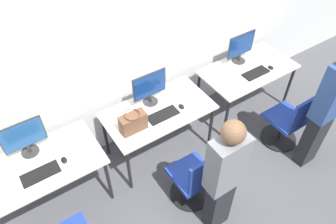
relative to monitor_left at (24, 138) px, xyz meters
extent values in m
plane|color=#4C4C51|center=(1.45, -0.57, -0.97)|extent=(20.00, 20.00, 0.00)
cube|color=silver|center=(1.45, 0.27, 0.43)|extent=(12.00, 0.05, 2.80)
cube|color=silver|center=(0.00, -0.22, -0.24)|extent=(1.29, 0.71, 0.02)
cylinder|color=black|center=(0.60, -0.52, -0.61)|extent=(0.04, 0.04, 0.71)
cylinder|color=black|center=(0.60, 0.09, -0.61)|extent=(0.04, 0.04, 0.71)
cylinder|color=#2D2D2D|center=(0.00, 0.00, -0.22)|extent=(0.19, 0.19, 0.01)
cylinder|color=#2D2D2D|center=(0.00, 0.00, -0.17)|extent=(0.04, 0.04, 0.10)
cube|color=#2D2D2D|center=(0.00, 0.00, 0.03)|extent=(0.44, 0.01, 0.33)
cube|color=navy|center=(0.00, -0.01, 0.03)|extent=(0.41, 0.01, 0.31)
cube|color=black|center=(0.00, -0.34, -0.22)|extent=(0.38, 0.16, 0.02)
ellipsoid|color=black|center=(0.25, -0.31, -0.21)|extent=(0.06, 0.09, 0.03)
cube|color=silver|center=(1.45, -0.22, -0.24)|extent=(1.29, 0.71, 0.02)
cylinder|color=black|center=(0.85, -0.52, -0.61)|extent=(0.04, 0.04, 0.71)
cylinder|color=black|center=(2.05, -0.52, -0.61)|extent=(0.04, 0.04, 0.71)
cylinder|color=black|center=(0.85, 0.09, -0.61)|extent=(0.04, 0.04, 0.71)
cylinder|color=black|center=(2.05, 0.09, -0.61)|extent=(0.04, 0.04, 0.71)
cylinder|color=#2D2D2D|center=(1.45, -0.04, -0.22)|extent=(0.19, 0.19, 0.01)
cylinder|color=#2D2D2D|center=(1.45, -0.04, -0.17)|extent=(0.04, 0.04, 0.10)
cube|color=#2D2D2D|center=(1.45, -0.04, 0.03)|extent=(0.44, 0.01, 0.33)
cube|color=navy|center=(1.45, -0.05, 0.03)|extent=(0.41, 0.01, 0.31)
cube|color=black|center=(1.45, -0.32, -0.22)|extent=(0.38, 0.16, 0.02)
ellipsoid|color=black|center=(1.71, -0.33, -0.21)|extent=(0.06, 0.09, 0.03)
cylinder|color=black|center=(1.39, -0.99, -0.95)|extent=(0.48, 0.48, 0.03)
cylinder|color=black|center=(1.39, -0.99, -0.75)|extent=(0.04, 0.04, 0.37)
cube|color=navy|center=(1.39, -0.99, -0.55)|extent=(0.44, 0.44, 0.05)
cube|color=navy|center=(1.39, -1.20, -0.30)|extent=(0.40, 0.04, 0.44)
cube|color=#232328|center=(1.43, -1.41, -0.59)|extent=(0.25, 0.16, 0.75)
cube|color=slate|center=(1.43, -1.41, 0.10)|extent=(0.36, 0.20, 0.65)
sphere|color=brown|center=(1.43, -1.41, 0.53)|extent=(0.21, 0.21, 0.21)
cube|color=silver|center=(2.90, -0.22, -0.24)|extent=(1.29, 0.71, 0.02)
cylinder|color=black|center=(2.30, -0.52, -0.61)|extent=(0.04, 0.04, 0.71)
cylinder|color=black|center=(3.50, -0.52, -0.61)|extent=(0.04, 0.04, 0.71)
cylinder|color=black|center=(2.30, 0.09, -0.61)|extent=(0.04, 0.04, 0.71)
cylinder|color=black|center=(3.50, 0.09, -0.61)|extent=(0.04, 0.04, 0.71)
cylinder|color=#2D2D2D|center=(2.90, -0.02, -0.22)|extent=(0.19, 0.19, 0.01)
cylinder|color=#2D2D2D|center=(2.90, -0.02, -0.17)|extent=(0.04, 0.04, 0.10)
cube|color=#2D2D2D|center=(2.90, -0.01, 0.03)|extent=(0.44, 0.01, 0.33)
cube|color=navy|center=(2.90, -0.02, 0.03)|extent=(0.41, 0.01, 0.31)
cube|color=black|center=(2.90, -0.35, -0.22)|extent=(0.38, 0.16, 0.02)
ellipsoid|color=black|center=(3.15, -0.38, -0.21)|extent=(0.06, 0.09, 0.03)
cylinder|color=black|center=(2.91, -0.97, -0.95)|extent=(0.48, 0.48, 0.03)
cylinder|color=black|center=(2.91, -0.97, -0.75)|extent=(0.04, 0.04, 0.37)
cube|color=navy|center=(2.91, -0.97, -0.55)|extent=(0.44, 0.44, 0.05)
cube|color=navy|center=(2.91, -1.17, -0.30)|extent=(0.40, 0.04, 0.44)
cube|color=#232328|center=(2.93, -1.39, -0.56)|extent=(0.25, 0.16, 0.82)
cube|color=navy|center=(2.93, -1.39, 0.21)|extent=(0.36, 0.20, 0.71)
cube|color=brown|center=(1.06, -0.32, -0.12)|extent=(0.30, 0.14, 0.22)
torus|color=brown|center=(1.06, -0.32, 0.01)|extent=(0.18, 0.18, 0.01)
camera|label=1|loc=(0.04, -2.56, 2.51)|focal=35.00mm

